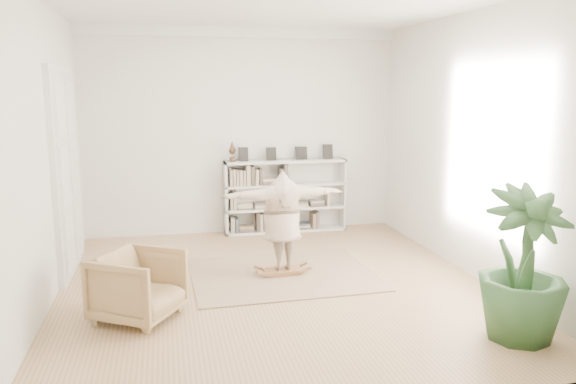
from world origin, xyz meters
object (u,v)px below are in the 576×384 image
at_px(bookshelf, 285,197).
at_px(houseplant, 523,264).
at_px(armchair, 138,286).
at_px(rocker_board, 282,270).
at_px(person, 282,218).

xyz_separation_m(bookshelf, houseplant, (1.43, -4.90, 0.16)).
bearing_deg(armchair, bookshelf, -2.84).
xyz_separation_m(rocker_board, houseplant, (1.98, -2.49, 0.73)).
bearing_deg(armchair, person, -27.32).
distance_m(armchair, houseplant, 4.12).
height_order(bookshelf, houseplant, bookshelf).
bearing_deg(houseplant, armchair, 160.60).
bearing_deg(person, armchair, 29.21).
xyz_separation_m(bookshelf, person, (-0.55, -2.41, 0.18)).
bearing_deg(person, houseplant, 126.83).
xyz_separation_m(person, houseplant, (1.98, -2.49, -0.02)).
relative_size(bookshelf, person, 1.30).
relative_size(bookshelf, houseplant, 1.38).
bearing_deg(armchair, rocker_board, -27.32).
height_order(rocker_board, houseplant, houseplant).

